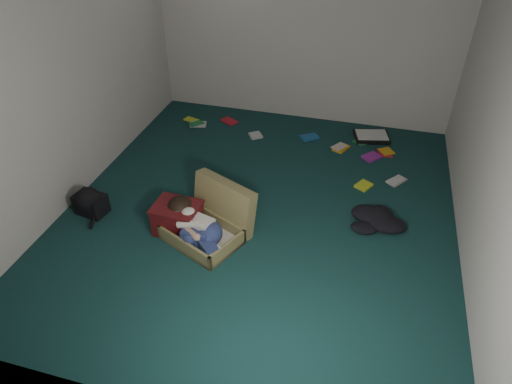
% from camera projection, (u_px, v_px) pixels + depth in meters
% --- Properties ---
extents(floor, '(4.50, 4.50, 0.00)m').
position_uv_depth(floor, '(260.00, 210.00, 4.86)').
color(floor, '#133635').
rests_on(floor, ground).
extents(wall_back, '(4.50, 0.00, 4.50)m').
position_uv_depth(wall_back, '(306.00, 25.00, 5.83)').
color(wall_back, silver).
rests_on(wall_back, ground).
extents(wall_front, '(4.50, 0.00, 4.50)m').
position_uv_depth(wall_front, '(148.00, 278.00, 2.34)').
color(wall_front, silver).
rests_on(wall_front, ground).
extents(wall_left, '(0.00, 4.50, 4.50)m').
position_uv_depth(wall_left, '(65.00, 74.00, 4.51)').
color(wall_left, silver).
rests_on(wall_left, ground).
extents(wall_right, '(0.00, 4.50, 4.50)m').
position_uv_depth(wall_right, '(501.00, 126.00, 3.66)').
color(wall_right, silver).
rests_on(wall_right, ground).
extents(suitcase, '(0.93, 0.92, 0.52)m').
position_uv_depth(suitcase, '(212.00, 221.00, 4.47)').
color(suitcase, olive).
rests_on(suitcase, floor).
extents(person, '(0.67, 0.58, 0.32)m').
position_uv_depth(person, '(195.00, 225.00, 4.36)').
color(person, white).
rests_on(person, suitcase).
extents(maroon_bin, '(0.46, 0.37, 0.31)m').
position_uv_depth(maroon_bin, '(178.00, 218.00, 4.51)').
color(maroon_bin, '#511013').
rests_on(maroon_bin, floor).
extents(backpack, '(0.44, 0.38, 0.24)m').
position_uv_depth(backpack, '(91.00, 203.00, 4.76)').
color(backpack, black).
rests_on(backpack, floor).
extents(clothing_pile, '(0.47, 0.40, 0.14)m').
position_uv_depth(clothing_pile, '(376.00, 222.00, 4.59)').
color(clothing_pile, black).
rests_on(clothing_pile, floor).
extents(paper_tray, '(0.51, 0.43, 0.06)m').
position_uv_depth(paper_tray, '(372.00, 137.00, 6.07)').
color(paper_tray, black).
rests_on(paper_tray, floor).
extents(book_scatter, '(3.05, 1.33, 0.02)m').
position_uv_depth(book_scatter, '(305.00, 144.00, 5.94)').
color(book_scatter, '#CCE027').
rests_on(book_scatter, floor).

